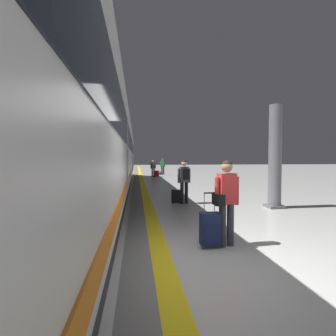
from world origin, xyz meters
TOP-DOWN VIEW (x-y plane):
  - ground_plane at (0.00, 0.00)m, footprint 120.00×120.00m
  - safety_line_strip at (-0.67, 10.00)m, footprint 0.36×80.00m
  - tactile_edge_band at (-1.02, 10.00)m, footprint 0.66×80.00m
  - high_speed_train at (-2.81, 8.01)m, footprint 2.94×28.39m
  - traveller_foreground at (0.66, 0.79)m, footprint 0.55×0.35m
  - rolling_suitcase_foreground at (0.32, 0.74)m, footprint 0.39×0.25m
  - passenger_near at (0.74, 5.39)m, footprint 0.52×0.36m
  - suitcase_near at (0.41, 5.31)m, footprint 0.39×0.26m
  - passenger_mid at (0.46, 18.87)m, footprint 0.50×0.25m
  - suitcase_mid at (0.78, 18.55)m, footprint 0.43×0.33m
  - passenger_far at (1.69, 21.93)m, footprint 0.54×0.28m
  - duffel_bag_far at (1.37, 21.72)m, footprint 0.44×0.26m
  - platform_pillar at (3.73, 4.20)m, footprint 0.56×0.56m

SIDE VIEW (x-z plane):
  - ground_plane at x=0.00m, z-range 0.00..0.00m
  - tactile_edge_band at x=-1.02m, z-range 0.00..0.01m
  - safety_line_strip at x=-0.67m, z-range 0.00..0.01m
  - duffel_bag_far at x=1.37m, z-range -0.03..0.33m
  - suitcase_near at x=0.41m, z-range 0.03..0.57m
  - suitcase_mid at x=0.78m, z-range 0.03..0.63m
  - rolling_suitcase_foreground at x=0.32m, z-range -0.17..0.91m
  - passenger_mid at x=0.46m, z-range 0.13..1.75m
  - traveller_foreground at x=0.66m, z-range 0.13..1.84m
  - passenger_near at x=0.74m, z-range 0.16..1.83m
  - passenger_far at x=1.69m, z-range 0.14..1.90m
  - platform_pillar at x=3.73m, z-range -0.08..3.52m
  - high_speed_train at x=-2.81m, z-range 0.02..4.99m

